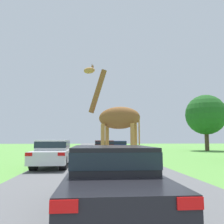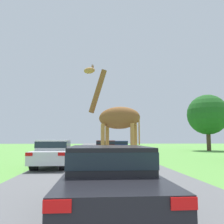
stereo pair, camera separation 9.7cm
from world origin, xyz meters
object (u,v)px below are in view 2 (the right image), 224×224
object	(u,v)px
car_lead_maroon	(109,177)
car_far_ahead	(119,146)
tree_left_edge	(207,115)
giraffe_near_road	(117,120)
car_queue_left	(54,152)
car_queue_right	(105,147)

from	to	relation	value
car_lead_maroon	car_far_ahead	xyz separation A→B (m)	(2.64, 22.06, -0.03)
car_lead_maroon	tree_left_edge	xyz separation A→B (m)	(14.79, 25.22, 4.00)
giraffe_near_road	car_far_ahead	bearing A→B (deg)	15.31
giraffe_near_road	car_lead_maroon	distance (m)	5.86
car_queue_left	car_far_ahead	bearing A→B (deg)	69.47
tree_left_edge	car_far_ahead	bearing A→B (deg)	-165.41
car_queue_right	giraffe_near_road	bearing A→B (deg)	-90.31
car_far_ahead	tree_left_edge	xyz separation A→B (m)	(12.16, 3.16, 4.04)
giraffe_near_road	car_far_ahead	world-z (taller)	giraffe_near_road
car_lead_maroon	car_queue_left	bearing A→B (deg)	106.35
car_lead_maroon	car_queue_right	bearing A→B (deg)	87.38
giraffe_near_road	car_queue_left	xyz separation A→B (m)	(-3.20, 2.84, -1.58)
giraffe_near_road	car_queue_right	distance (m)	11.83
car_far_ahead	tree_left_edge	distance (m)	13.19
car_lead_maroon	car_queue_left	world-z (taller)	car_queue_left
car_far_ahead	car_lead_maroon	bearing A→B (deg)	-96.82
giraffe_near_road	car_queue_left	distance (m)	4.56
car_queue_left	car_queue_right	bearing A→B (deg)	69.82
car_queue_right	tree_left_edge	xyz separation A→B (m)	(14.00, 7.93, 4.00)
car_queue_left	tree_left_edge	size ratio (longest dim) A/B	0.64
car_lead_maroon	car_queue_right	distance (m)	17.31
car_far_ahead	tree_left_edge	bearing A→B (deg)	14.59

